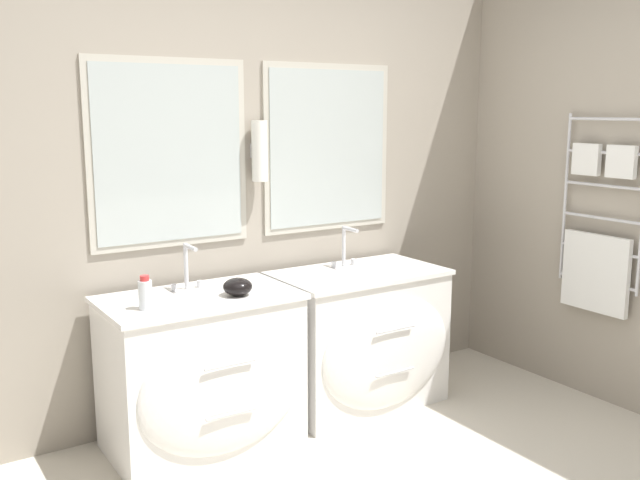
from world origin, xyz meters
TOP-DOWN VIEW (x-y plane):
  - wall_back at (-0.00, 1.76)m, footprint 5.02×0.17m
  - wall_right at (1.74, 0.78)m, footprint 0.13×3.61m
  - vanity_left at (-0.49, 1.37)m, footprint 0.96×0.63m
  - vanity_right at (0.49, 1.37)m, footprint 0.96×0.63m
  - faucet_left at (-0.49, 1.54)m, footprint 0.17×0.15m
  - faucet_right at (0.49, 1.54)m, footprint 0.17×0.15m
  - toiletry_bottle at (-0.80, 1.32)m, footprint 0.06×0.06m
  - amenity_bowl at (-0.33, 1.31)m, footprint 0.15×0.15m

SIDE VIEW (x-z plane):
  - vanity_left at x=-0.49m, z-range 0.01..0.79m
  - vanity_right at x=0.49m, z-range 0.01..0.79m
  - amenity_bowl at x=-0.33m, z-range 0.79..0.87m
  - toiletry_bottle at x=-0.80m, z-range 0.78..0.94m
  - faucet_left at x=-0.49m, z-range 0.79..1.03m
  - faucet_right at x=0.49m, z-range 0.79..1.03m
  - wall_right at x=1.74m, z-range -0.01..2.59m
  - wall_back at x=0.00m, z-range 0.01..2.61m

